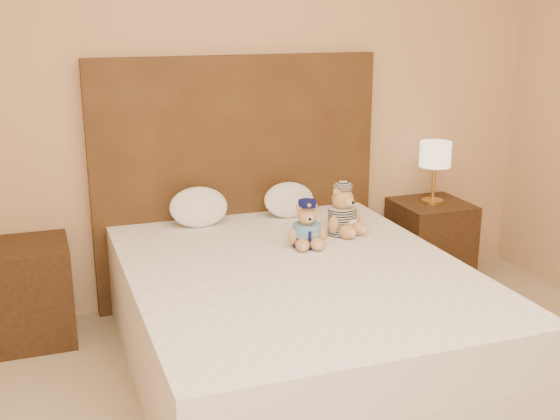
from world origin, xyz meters
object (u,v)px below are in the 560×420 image
at_px(nightstand_right, 430,243).
at_px(teddy_prisoner, 342,210).
at_px(teddy_police, 307,224).
at_px(pillow_left, 199,205).
at_px(nightstand_left, 29,293).
at_px(lamp, 435,157).
at_px(pillow_right, 289,198).
at_px(bed, 296,319).

distance_m(nightstand_right, teddy_prisoner, 1.00).
xyz_separation_m(teddy_police, pillow_left, (-0.45, 0.56, -0.00)).
bearing_deg(teddy_prisoner, teddy_police, -175.30).
height_order(nightstand_left, teddy_police, teddy_police).
height_order(nightstand_left, lamp, lamp).
relative_size(teddy_police, pillow_right, 0.80).
bearing_deg(nightstand_right, lamp, 180.00).
relative_size(teddy_prisoner, pillow_right, 0.89).
bearing_deg(teddy_police, bed, -112.48).
height_order(bed, nightstand_left, same).
bearing_deg(teddy_police, pillow_right, 87.15).
relative_size(teddy_prisoner, pillow_left, 0.81).
height_order(lamp, teddy_prisoner, lamp).
relative_size(nightstand_left, pillow_left, 1.61).
bearing_deg(pillow_right, nightstand_left, -178.87).
relative_size(nightstand_left, pillow_right, 1.75).
distance_m(nightstand_left, teddy_police, 1.56).
xyz_separation_m(nightstand_left, lamp, (2.50, 0.00, 0.57)).
relative_size(bed, nightstand_left, 3.64).
relative_size(bed, pillow_right, 6.38).
distance_m(nightstand_left, lamp, 2.56).
xyz_separation_m(nightstand_left, teddy_prisoner, (1.68, -0.39, 0.41)).
bearing_deg(teddy_police, nightstand_left, 167.57).
distance_m(nightstand_right, pillow_right, 1.05).
bearing_deg(pillow_right, teddy_police, -101.07).
relative_size(lamp, pillow_right, 1.28).
bearing_deg(lamp, teddy_police, -154.03).
bearing_deg(pillow_right, bed, -107.98).
bearing_deg(teddy_prisoner, lamp, 2.78).
xyz_separation_m(bed, nightstand_left, (-1.25, 0.80, -0.00)).
bearing_deg(teddy_prisoner, bed, -159.08).
bearing_deg(lamp, nightstand_right, 0.00).
bearing_deg(pillow_right, lamp, -1.75).
bearing_deg(lamp, bed, -147.38).
relative_size(nightstand_right, teddy_police, 2.20).
height_order(bed, pillow_right, pillow_right).
height_order(bed, teddy_prisoner, teddy_prisoner).
relative_size(nightstand_right, pillow_right, 1.75).
bearing_deg(nightstand_right, teddy_police, -154.03).
xyz_separation_m(bed, nightstand_right, (1.25, 0.80, -0.00)).
bearing_deg(pillow_left, pillow_right, 0.00).
relative_size(nightstand_right, teddy_prisoner, 1.98).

